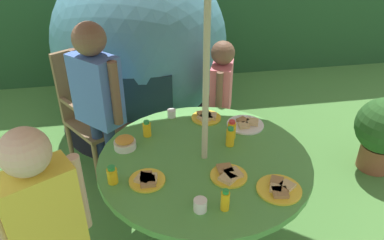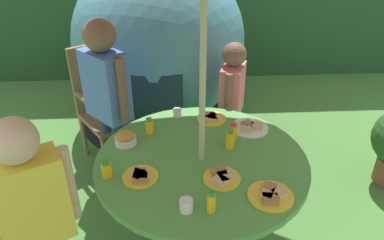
# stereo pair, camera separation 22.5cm
# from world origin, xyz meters

# --- Properties ---
(ground_plane) EXTENTS (10.00, 10.00, 0.02)m
(ground_plane) POSITION_xyz_m (0.00, 0.00, -0.01)
(ground_plane) COLOR #477A38
(garden_table) EXTENTS (1.28, 1.28, 0.68)m
(garden_table) POSITION_xyz_m (0.00, 0.00, 0.55)
(garden_table) COLOR #93704C
(garden_table) RESTS_ON ground_plane
(wooden_chair) EXTENTS (0.68, 0.68, 1.02)m
(wooden_chair) POSITION_xyz_m (-0.72, 1.07, 0.55)
(wooden_chair) COLOR brown
(wooden_chair) RESTS_ON ground_plane
(dome_tent) EXTENTS (1.76, 1.76, 1.66)m
(dome_tent) POSITION_xyz_m (-0.29, 1.72, 0.82)
(dome_tent) COLOR teal
(dome_tent) RESTS_ON ground_plane
(potted_plant) EXTENTS (0.47, 0.47, 0.66)m
(potted_plant) POSITION_xyz_m (1.63, 0.51, 0.38)
(potted_plant) COLOR brown
(potted_plant) RESTS_ON ground_plane
(child_in_pink_shirt) EXTENTS (0.25, 0.36, 1.10)m
(child_in_pink_shirt) POSITION_xyz_m (0.32, 0.86, 0.70)
(child_in_pink_shirt) COLOR brown
(child_in_pink_shirt) RESTS_ON ground_plane
(child_in_blue_shirt) EXTENTS (0.38, 0.39, 1.35)m
(child_in_blue_shirt) POSITION_xyz_m (-0.65, 0.67, 0.86)
(child_in_blue_shirt) COLOR navy
(child_in_blue_shirt) RESTS_ON ground_plane
(child_in_yellow_shirt) EXTENTS (0.38, 0.31, 1.24)m
(child_in_yellow_shirt) POSITION_xyz_m (-0.84, -0.45, 0.79)
(child_in_yellow_shirt) COLOR #3F3F47
(child_in_yellow_shirt) RESTS_ON ground_plane
(snack_bowl) EXTENTS (0.14, 0.14, 0.08)m
(snack_bowl) POSITION_xyz_m (-0.47, 0.18, 0.72)
(snack_bowl) COLOR white
(snack_bowl) RESTS_ON garden_table
(plate_mid_left) EXTENTS (0.25, 0.25, 0.03)m
(plate_mid_left) POSITION_xyz_m (0.35, 0.31, 0.69)
(plate_mid_left) COLOR white
(plate_mid_left) RESTS_ON garden_table
(plate_near_left) EXTENTS (0.21, 0.21, 0.03)m
(plate_near_left) POSITION_xyz_m (0.10, -0.20, 0.69)
(plate_near_left) COLOR yellow
(plate_near_left) RESTS_ON garden_table
(plate_far_left) EXTENTS (0.21, 0.21, 0.03)m
(plate_far_left) POSITION_xyz_m (0.11, 0.45, 0.69)
(plate_far_left) COLOR yellow
(plate_far_left) RESTS_ON garden_table
(plate_mid_right) EXTENTS (0.20, 0.20, 0.03)m
(plate_mid_right) POSITION_xyz_m (-0.36, -0.17, 0.69)
(plate_mid_right) COLOR yellow
(plate_mid_right) RESTS_ON garden_table
(plate_near_right) EXTENTS (0.24, 0.24, 0.03)m
(plate_near_right) POSITION_xyz_m (0.34, -0.36, 0.69)
(plate_near_right) COLOR yellow
(plate_near_right) RESTS_ON garden_table
(juice_bottle_far_right) EXTENTS (0.05, 0.05, 0.11)m
(juice_bottle_far_right) POSITION_xyz_m (-0.32, 0.30, 0.73)
(juice_bottle_far_right) COLOR yellow
(juice_bottle_far_right) RESTS_ON garden_table
(juice_bottle_center_front) EXTENTS (0.06, 0.06, 0.13)m
(juice_bottle_center_front) POSITION_xyz_m (0.22, 0.18, 0.74)
(juice_bottle_center_front) COLOR yellow
(juice_bottle_center_front) RESTS_ON garden_table
(juice_bottle_center_back) EXTENTS (0.05, 0.05, 0.13)m
(juice_bottle_center_back) POSITION_xyz_m (0.18, 0.10, 0.74)
(juice_bottle_center_back) COLOR yellow
(juice_bottle_center_back) RESTS_ON garden_table
(juice_bottle_front_edge) EXTENTS (0.06, 0.06, 0.11)m
(juice_bottle_front_edge) POSITION_xyz_m (-0.54, -0.14, 0.73)
(juice_bottle_front_edge) COLOR yellow
(juice_bottle_front_edge) RESTS_ON garden_table
(juice_bottle_back_edge) EXTENTS (0.05, 0.05, 0.12)m
(juice_bottle_back_edge) POSITION_xyz_m (0.01, -0.44, 0.74)
(juice_bottle_back_edge) COLOR yellow
(juice_bottle_back_edge) RESTS_ON garden_table
(cup_near) EXTENTS (0.07, 0.07, 0.07)m
(cup_near) POSITION_xyz_m (-0.11, -0.43, 0.71)
(cup_near) COLOR white
(cup_near) RESTS_ON garden_table
(cup_far) EXTENTS (0.06, 0.06, 0.06)m
(cup_far) POSITION_xyz_m (-0.13, 0.52, 0.71)
(cup_far) COLOR white
(cup_far) RESTS_ON garden_table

